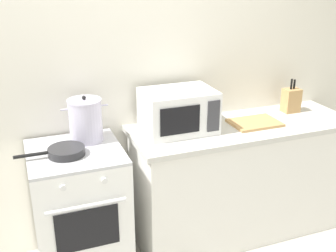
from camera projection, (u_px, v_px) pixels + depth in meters
back_wall at (151, 77)px, 3.09m from camera, size 4.40×0.10×2.50m
lower_cabinet_right at (240, 181)px, 3.28m from camera, size 1.64×0.56×0.88m
countertop_right at (243, 127)px, 3.11m from camera, size 1.70×0.60×0.04m
stove at (80, 212)px, 2.84m from camera, size 0.60×0.64×0.92m
stock_pot at (86, 120)px, 2.77m from camera, size 0.31×0.23×0.32m
frying_pan at (65, 151)px, 2.60m from camera, size 0.43×0.23×0.05m
microwave at (178, 111)px, 2.93m from camera, size 0.50×0.37×0.30m
cutting_board at (255, 123)px, 3.11m from camera, size 0.36×0.26×0.02m
knife_block at (291, 100)px, 3.33m from camera, size 0.13×0.10×0.27m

